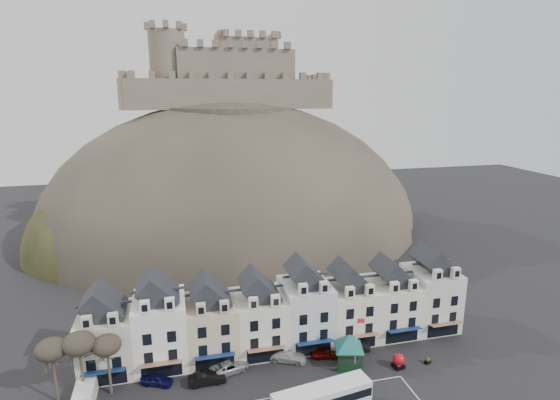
{
  "coord_description": "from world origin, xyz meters",
  "views": [
    {
      "loc": [
        -14.03,
        -39.31,
        35.74
      ],
      "look_at": [
        1.58,
        24.0,
        19.74
      ],
      "focal_mm": 28.0,
      "sensor_mm": 36.0,
      "label": 1
    }
  ],
  "objects_px": {
    "car_white": "(287,356)",
    "car_charcoal": "(357,346)",
    "car_maroon": "(324,354)",
    "car_navy": "(157,380)",
    "bus": "(322,399)",
    "car_silver": "(230,367)",
    "flagpole": "(357,339)",
    "car_black": "(207,378)",
    "red_buoy": "(399,361)",
    "bus_shelter": "(349,342)",
    "white_van": "(85,394)"
  },
  "relations": [
    {
      "from": "flagpole",
      "to": "car_black",
      "type": "distance_m",
      "value": 19.9
    },
    {
      "from": "bus",
      "to": "car_silver",
      "type": "relative_size",
      "value": 2.32
    },
    {
      "from": "car_maroon",
      "to": "car_charcoal",
      "type": "distance_m",
      "value": 5.25
    },
    {
      "from": "red_buoy",
      "to": "car_white",
      "type": "distance_m",
      "value": 14.94
    },
    {
      "from": "bus_shelter",
      "to": "car_navy",
      "type": "relative_size",
      "value": 1.76
    },
    {
      "from": "car_white",
      "to": "flagpole",
      "type": "bearing_deg",
      "value": -88.56
    },
    {
      "from": "car_navy",
      "to": "flagpole",
      "type": "bearing_deg",
      "value": -72.8
    },
    {
      "from": "bus",
      "to": "car_maroon",
      "type": "height_order",
      "value": "bus"
    },
    {
      "from": "car_black",
      "to": "red_buoy",
      "type": "bearing_deg",
      "value": -97.7
    },
    {
      "from": "car_black",
      "to": "bus",
      "type": "bearing_deg",
      "value": -125.46
    },
    {
      "from": "car_white",
      "to": "car_charcoal",
      "type": "distance_m",
      "value": 10.4
    },
    {
      "from": "flagpole",
      "to": "car_maroon",
      "type": "height_order",
      "value": "flagpole"
    },
    {
      "from": "car_black",
      "to": "car_white",
      "type": "height_order",
      "value": "car_black"
    },
    {
      "from": "bus_shelter",
      "to": "flagpole",
      "type": "height_order",
      "value": "flagpole"
    },
    {
      "from": "flagpole",
      "to": "car_silver",
      "type": "bearing_deg",
      "value": 169.28
    },
    {
      "from": "white_van",
      "to": "car_navy",
      "type": "distance_m",
      "value": 8.25
    },
    {
      "from": "red_buoy",
      "to": "flagpole",
      "type": "relative_size",
      "value": 0.27
    },
    {
      "from": "white_van",
      "to": "car_maroon",
      "type": "distance_m",
      "value": 30.59
    },
    {
      "from": "bus_shelter",
      "to": "car_maroon",
      "type": "distance_m",
      "value": 4.63
    },
    {
      "from": "car_silver",
      "to": "car_maroon",
      "type": "bearing_deg",
      "value": -108.73
    },
    {
      "from": "white_van",
      "to": "car_white",
      "type": "height_order",
      "value": "white_van"
    },
    {
      "from": "bus_shelter",
      "to": "red_buoy",
      "type": "distance_m",
      "value": 7.16
    },
    {
      "from": "bus_shelter",
      "to": "car_silver",
      "type": "xyz_separation_m",
      "value": [
        -15.66,
        2.51,
        -2.91
      ]
    },
    {
      "from": "car_navy",
      "to": "car_charcoal",
      "type": "bearing_deg",
      "value": -64.47
    },
    {
      "from": "bus_shelter",
      "to": "car_maroon",
      "type": "relative_size",
      "value": 1.9
    },
    {
      "from": "bus",
      "to": "car_white",
      "type": "xyz_separation_m",
      "value": [
        -1.33,
        10.64,
        -1.07
      ]
    },
    {
      "from": "bus_shelter",
      "to": "car_charcoal",
      "type": "xyz_separation_m",
      "value": [
        2.71,
        3.21,
        -3.01
      ]
    },
    {
      "from": "car_white",
      "to": "car_charcoal",
      "type": "relative_size",
      "value": 1.38
    },
    {
      "from": "bus",
      "to": "car_charcoal",
      "type": "xyz_separation_m",
      "value": [
        9.07,
        10.79,
        -1.21
      ]
    },
    {
      "from": "car_black",
      "to": "car_white",
      "type": "distance_m",
      "value": 11.29
    },
    {
      "from": "red_buoy",
      "to": "bus",
      "type": "bearing_deg",
      "value": -156.23
    },
    {
      "from": "car_maroon",
      "to": "car_navy",
      "type": "bearing_deg",
      "value": 102.55
    },
    {
      "from": "white_van",
      "to": "car_navy",
      "type": "relative_size",
      "value": 1.24
    },
    {
      "from": "car_white",
      "to": "car_black",
      "type": "bearing_deg",
      "value": 126.5
    },
    {
      "from": "white_van",
      "to": "car_silver",
      "type": "bearing_deg",
      "value": 4.82
    },
    {
      "from": "car_silver",
      "to": "car_charcoal",
      "type": "bearing_deg",
      "value": -106.49
    },
    {
      "from": "flagpole",
      "to": "car_maroon",
      "type": "distance_m",
      "value": 5.79
    },
    {
      "from": "red_buoy",
      "to": "car_navy",
      "type": "height_order",
      "value": "red_buoy"
    },
    {
      "from": "car_black",
      "to": "car_silver",
      "type": "xyz_separation_m",
      "value": [
        3.09,
        1.72,
        -0.04
      ]
    },
    {
      "from": "car_white",
      "to": "car_maroon",
      "type": "xyz_separation_m",
      "value": [
        5.2,
        -0.57,
        -0.13
      ]
    },
    {
      "from": "white_van",
      "to": "car_charcoal",
      "type": "relative_size",
      "value": 1.32
    },
    {
      "from": "bus_shelter",
      "to": "car_navy",
      "type": "distance_m",
      "value": 25.17
    },
    {
      "from": "flagpole",
      "to": "car_charcoal",
      "type": "bearing_deg",
      "value": 63.37
    },
    {
      "from": "car_navy",
      "to": "car_silver",
      "type": "height_order",
      "value": "car_silver"
    },
    {
      "from": "car_charcoal",
      "to": "bus_shelter",
      "type": "bearing_deg",
      "value": 162.82
    },
    {
      "from": "car_black",
      "to": "car_navy",
      "type": "bearing_deg",
      "value": 76.27
    },
    {
      "from": "car_silver",
      "to": "bus",
      "type": "bearing_deg",
      "value": -156.02
    },
    {
      "from": "car_navy",
      "to": "car_charcoal",
      "type": "relative_size",
      "value": 1.06
    },
    {
      "from": "bus",
      "to": "car_navy",
      "type": "distance_m",
      "value": 20.96
    },
    {
      "from": "red_buoy",
      "to": "flagpole",
      "type": "height_order",
      "value": "flagpole"
    }
  ]
}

